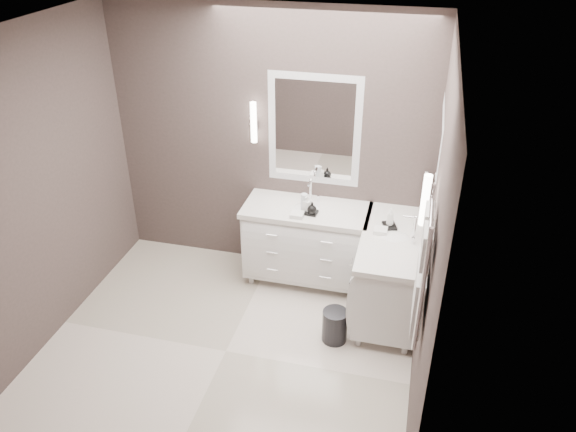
% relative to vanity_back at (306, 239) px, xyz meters
% --- Properties ---
extents(floor, '(3.20, 3.00, 0.01)m').
position_rel_vanity_back_xyz_m(floor, '(-0.45, -1.23, -0.49)').
color(floor, silver).
rests_on(floor, ground).
extents(ceiling, '(3.20, 3.00, 0.01)m').
position_rel_vanity_back_xyz_m(ceiling, '(-0.45, -1.23, 2.22)').
color(ceiling, white).
rests_on(ceiling, wall_back).
extents(wall_back, '(3.20, 0.01, 2.70)m').
position_rel_vanity_back_xyz_m(wall_back, '(-0.45, 0.28, 0.86)').
color(wall_back, '#473B39').
rests_on(wall_back, floor).
extents(wall_front, '(3.20, 0.01, 2.70)m').
position_rel_vanity_back_xyz_m(wall_front, '(-0.45, -2.73, 0.86)').
color(wall_front, '#473B39').
rests_on(wall_front, floor).
extents(wall_left, '(0.01, 3.00, 2.70)m').
position_rel_vanity_back_xyz_m(wall_left, '(-2.06, -1.23, 0.86)').
color(wall_left, '#473B39').
rests_on(wall_left, floor).
extents(wall_right, '(0.01, 3.00, 2.70)m').
position_rel_vanity_back_xyz_m(wall_right, '(1.15, -1.23, 0.86)').
color(wall_right, '#473B39').
rests_on(wall_right, floor).
extents(vanity_back, '(1.24, 0.59, 0.97)m').
position_rel_vanity_back_xyz_m(vanity_back, '(0.00, 0.00, 0.00)').
color(vanity_back, white).
rests_on(vanity_back, floor).
extents(vanity_right, '(0.59, 1.24, 0.97)m').
position_rel_vanity_back_xyz_m(vanity_right, '(0.88, -0.33, 0.00)').
color(vanity_right, white).
rests_on(vanity_right, floor).
extents(mirror_back, '(0.90, 0.02, 1.10)m').
position_rel_vanity_back_xyz_m(mirror_back, '(-0.00, 0.26, 1.06)').
color(mirror_back, white).
rests_on(mirror_back, wall_back).
extents(mirror_right, '(0.02, 0.90, 1.10)m').
position_rel_vanity_back_xyz_m(mirror_right, '(1.14, -0.43, 1.06)').
color(mirror_right, white).
rests_on(mirror_right, wall_right).
extents(sconce_back, '(0.06, 0.06, 0.40)m').
position_rel_vanity_back_xyz_m(sconce_back, '(-0.58, 0.20, 1.11)').
color(sconce_back, white).
rests_on(sconce_back, wall_back).
extents(sconce_right, '(0.06, 0.06, 0.40)m').
position_rel_vanity_back_xyz_m(sconce_right, '(1.08, -1.01, 1.11)').
color(sconce_right, white).
rests_on(sconce_right, wall_right).
extents(towel_bar_corner, '(0.03, 0.22, 0.30)m').
position_rel_vanity_back_xyz_m(towel_bar_corner, '(1.09, 0.13, 0.63)').
color(towel_bar_corner, white).
rests_on(towel_bar_corner, wall_right).
extents(towel_ladder, '(0.06, 0.58, 0.90)m').
position_rel_vanity_back_xyz_m(towel_ladder, '(1.10, -1.63, 0.91)').
color(towel_ladder, white).
rests_on(towel_ladder, wall_right).
extents(waste_bin, '(0.29, 0.29, 0.32)m').
position_rel_vanity_back_xyz_m(waste_bin, '(0.45, -0.84, -0.33)').
color(waste_bin, black).
rests_on(waste_bin, floor).
extents(amenity_tray_back, '(0.16, 0.13, 0.02)m').
position_rel_vanity_back_xyz_m(amenity_tray_back, '(0.05, -0.10, 0.38)').
color(amenity_tray_back, black).
rests_on(amenity_tray_back, vanity_back).
extents(amenity_tray_right, '(0.15, 0.18, 0.02)m').
position_rel_vanity_back_xyz_m(amenity_tray_right, '(0.81, -0.17, 0.38)').
color(amenity_tray_right, black).
rests_on(amenity_tray_right, vanity_right).
extents(water_bottle, '(0.08, 0.08, 0.18)m').
position_rel_vanity_back_xyz_m(water_bottle, '(-0.01, -0.07, 0.46)').
color(water_bottle, silver).
rests_on(water_bottle, vanity_back).
extents(soap_bottle_a, '(0.08, 0.08, 0.15)m').
position_rel_vanity_back_xyz_m(soap_bottle_a, '(0.02, -0.08, 0.46)').
color(soap_bottle_a, white).
rests_on(soap_bottle_a, amenity_tray_back).
extents(soap_bottle_b, '(0.10, 0.10, 0.11)m').
position_rel_vanity_back_xyz_m(soap_bottle_b, '(0.08, -0.13, 0.44)').
color(soap_bottle_b, black).
rests_on(soap_bottle_b, amenity_tray_back).
extents(soap_bottle_c, '(0.07, 0.08, 0.17)m').
position_rel_vanity_back_xyz_m(soap_bottle_c, '(0.81, -0.17, 0.47)').
color(soap_bottle_c, white).
rests_on(soap_bottle_c, amenity_tray_right).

